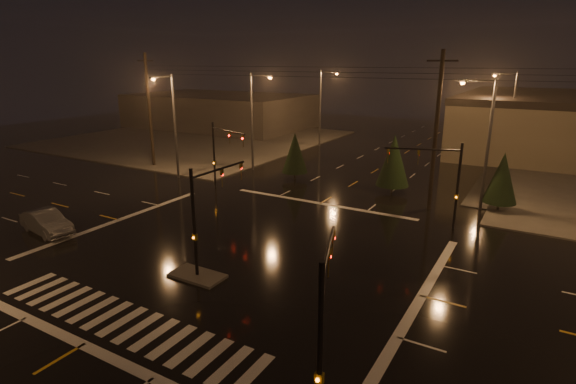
% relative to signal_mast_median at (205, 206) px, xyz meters
% --- Properties ---
extents(ground, '(140.00, 140.00, 0.00)m').
position_rel_signal_mast_median_xyz_m(ground, '(-0.00, 3.07, -3.75)').
color(ground, black).
rests_on(ground, ground).
extents(sidewalk_nw, '(36.00, 36.00, 0.12)m').
position_rel_signal_mast_median_xyz_m(sidewalk_nw, '(-30.00, 33.07, -3.69)').
color(sidewalk_nw, '#44423C').
rests_on(sidewalk_nw, ground).
extents(median_island, '(3.00, 1.60, 0.15)m').
position_rel_signal_mast_median_xyz_m(median_island, '(-0.00, -0.93, -3.68)').
color(median_island, '#44423C').
rests_on(median_island, ground).
extents(crosswalk, '(15.00, 2.60, 0.01)m').
position_rel_signal_mast_median_xyz_m(crosswalk, '(-0.00, -5.93, -3.75)').
color(crosswalk, beige).
rests_on(crosswalk, ground).
extents(stop_bar_near, '(16.00, 0.50, 0.01)m').
position_rel_signal_mast_median_xyz_m(stop_bar_near, '(-0.00, -7.93, -3.75)').
color(stop_bar_near, beige).
rests_on(stop_bar_near, ground).
extents(stop_bar_far, '(16.00, 0.50, 0.01)m').
position_rel_signal_mast_median_xyz_m(stop_bar_far, '(-0.00, 14.07, -3.75)').
color(stop_bar_far, beige).
rests_on(stop_bar_far, ground).
extents(commercial_block, '(30.00, 18.00, 5.60)m').
position_rel_signal_mast_median_xyz_m(commercial_block, '(-35.00, 45.07, -0.95)').
color(commercial_block, '#3C3735').
rests_on(commercial_block, ground).
extents(signal_mast_median, '(0.25, 4.59, 6.00)m').
position_rel_signal_mast_median_xyz_m(signal_mast_median, '(0.00, 0.00, 0.00)').
color(signal_mast_median, black).
rests_on(signal_mast_median, ground).
extents(signal_mast_ne, '(4.84, 1.86, 6.00)m').
position_rel_signal_mast_median_xyz_m(signal_mast_ne, '(9.50, 13.21, 0.04)').
color(signal_mast_ne, black).
rests_on(signal_mast_ne, ground).
extents(signal_mast_nw, '(4.84, 1.86, 6.00)m').
position_rel_signal_mast_median_xyz_m(signal_mast_nw, '(-9.50, 13.21, 0.04)').
color(signal_mast_nw, black).
rests_on(signal_mast_nw, ground).
extents(signal_mast_se, '(1.55, 3.87, 6.00)m').
position_rel_signal_mast_median_xyz_m(signal_mast_se, '(10.23, -6.68, -0.04)').
color(signal_mast_se, black).
rests_on(signal_mast_se, ground).
extents(streetlight_1, '(2.77, 0.32, 10.00)m').
position_rel_signal_mast_median_xyz_m(streetlight_1, '(-11.18, 21.07, 2.05)').
color(streetlight_1, '#38383A').
rests_on(streetlight_1, ground).
extents(streetlight_2, '(2.77, 0.32, 10.00)m').
position_rel_signal_mast_median_xyz_m(streetlight_2, '(-11.18, 37.07, 2.05)').
color(streetlight_2, '#38383A').
rests_on(streetlight_2, ground).
extents(streetlight_3, '(2.77, 0.32, 10.00)m').
position_rel_signal_mast_median_xyz_m(streetlight_3, '(11.18, 19.07, 2.05)').
color(streetlight_3, '#38383A').
rests_on(streetlight_3, ground).
extents(streetlight_4, '(2.77, 0.32, 10.00)m').
position_rel_signal_mast_median_xyz_m(streetlight_4, '(11.18, 39.07, 2.05)').
color(streetlight_4, '#38383A').
rests_on(streetlight_4, ground).
extents(streetlight_5, '(0.32, 2.77, 10.00)m').
position_rel_signal_mast_median_xyz_m(streetlight_5, '(-16.00, 14.26, 2.05)').
color(streetlight_5, '#38383A').
rests_on(streetlight_5, ground).
extents(utility_pole_0, '(2.20, 0.32, 12.00)m').
position_rel_signal_mast_median_xyz_m(utility_pole_0, '(-22.00, 17.07, 2.38)').
color(utility_pole_0, black).
rests_on(utility_pole_0, ground).
extents(utility_pole_1, '(2.20, 0.32, 12.00)m').
position_rel_signal_mast_median_xyz_m(utility_pole_1, '(8.00, 17.07, 2.38)').
color(utility_pole_1, black).
rests_on(utility_pole_1, ground).
extents(conifer_0, '(2.49, 2.49, 4.59)m').
position_rel_signal_mast_median_xyz_m(conifer_0, '(12.72, 19.33, -1.11)').
color(conifer_0, black).
rests_on(conifer_0, ground).
extents(conifer_3, '(2.50, 2.50, 4.60)m').
position_rel_signal_mast_median_xyz_m(conifer_3, '(-5.65, 19.85, -1.10)').
color(conifer_3, black).
rests_on(conifer_3, ground).
extents(conifer_4, '(2.86, 2.86, 5.16)m').
position_rel_signal_mast_median_xyz_m(conifer_4, '(4.06, 19.97, -0.82)').
color(conifer_4, black).
rests_on(conifer_4, ground).
extents(car_crossing, '(4.89, 2.32, 1.55)m').
position_rel_signal_mast_median_xyz_m(car_crossing, '(-13.03, -1.11, -2.98)').
color(car_crossing, '#54575B').
rests_on(car_crossing, ground).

